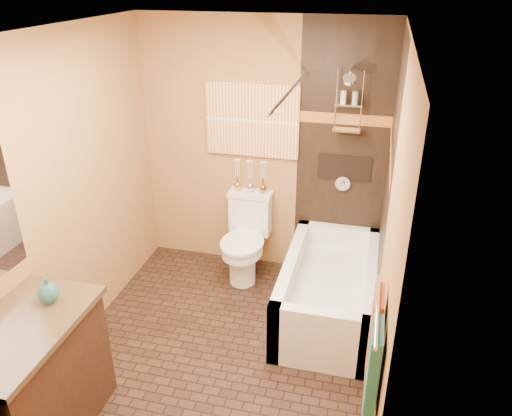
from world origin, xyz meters
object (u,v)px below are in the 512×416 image
(sunset_painting, at_px, (252,120))
(vanity, at_px, (31,382))
(toilet, at_px, (246,238))
(bathtub, at_px, (329,294))

(sunset_painting, distance_m, vanity, 2.83)
(sunset_painting, height_order, toilet, sunset_painting)
(bathtub, bearing_deg, sunset_painting, 140.86)
(bathtub, height_order, vanity, vanity)
(sunset_painting, distance_m, toilet, 1.15)
(bathtub, bearing_deg, toilet, 153.25)
(vanity, bearing_deg, bathtub, 44.60)
(bathtub, distance_m, vanity, 2.47)
(bathtub, bearing_deg, vanity, -134.58)
(vanity, bearing_deg, sunset_painting, 70.56)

